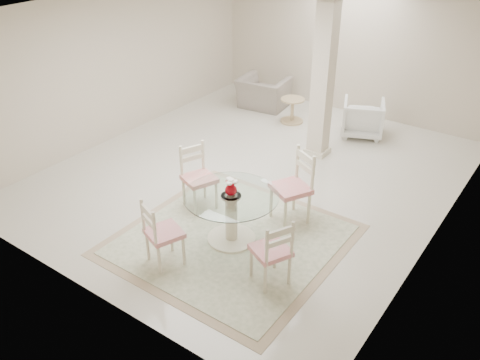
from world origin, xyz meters
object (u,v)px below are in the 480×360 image
Objects in this scene: dining_chair_north at (296,182)px; dining_chair_south at (159,230)px; recliner_taupe at (263,93)px; armchair_white at (363,118)px; red_vase at (231,187)px; side_table at (292,111)px; dining_table at (231,218)px; dining_chair_west at (197,172)px; column at (323,81)px; dining_chair_east at (274,248)px.

dining_chair_south is at bearing -86.71° from dining_chair_north.
armchair_white is at bearing 170.09° from recliner_taupe.
red_vase is 0.20× the size of dining_chair_north.
recliner_taupe is (-1.90, 5.25, -0.21)m from dining_chair_south.
side_table is (-1.39, 3.98, -0.61)m from red_vase.
dining_chair_south reaches higher than dining_table.
recliner_taupe is at bearing 118.17° from red_vase.
armchair_white is (0.44, 5.14, -0.19)m from dining_chair_south.
dining_chair_south reaches higher than red_vase.
dining_chair_north is 2.36× the size of side_table.
armchair_white is at bearing -73.73° from dining_chair_south.
recliner_taupe reaches higher than side_table.
recliner_taupe is at bearing 118.16° from dining_table.
red_vase is 4.93m from recliner_taupe.
red_vase is 0.22× the size of dining_chair_west.
dining_chair_west is (-1.36, -0.51, -0.05)m from dining_chair_north.
side_table is at bearing 109.24° from dining_table.
dining_chair_west is at bearing 52.85° from armchair_white.
armchair_white reaches higher than recliner_taupe.
dining_chair_west reaches higher than dining_table.
dining_chair_west is at bearing -131.56° from dining_chair_north.
column is 4.02m from dining_chair_south.
side_table is (-1.39, 3.98, -0.13)m from dining_table.
dining_chair_south is (-0.13, -3.94, -0.81)m from column.
column is 2.62m from recliner_taupe.
dining_chair_north is (0.43, 0.93, -0.21)m from red_vase.
red_vase is at bearing -91.86° from dining_chair_west.
dining_chair_west reaches higher than red_vase.
dining_chair_east is (0.92, -0.42, 0.17)m from dining_table.
recliner_taupe is 2.02× the size of side_table.
column is 5.39× the size of side_table.
dining_chair_north is (-0.50, 1.36, 0.09)m from dining_chair_east.
red_vase is at bearing 66.64° from armchair_white.
dining_chair_east is 4.73m from armchair_white.
red_vase is 0.31× the size of armchair_white.
column is 3.51× the size of armchair_white.
column is 2.64× the size of dining_chair_east.
dining_chair_east is 1.45m from dining_chair_north.
column is at bearing 52.25° from armchair_white.
side_table is at bearing -125.67° from dining_chair_east.
dining_chair_east is 4.98m from side_table.
armchair_white reaches higher than side_table.
column reaches higher than dining_chair_south.
column reaches higher than dining_chair_west.
dining_chair_west is 1.06× the size of dining_chair_south.
column reaches higher than recliner_taupe.
side_table is (0.93, -0.35, -0.10)m from recliner_taupe.
dining_chair_west reaches higher than dining_chair_east.
dining_chair_south is at bearing -91.83° from column.
dining_chair_east is at bearing -24.59° from red_vase.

